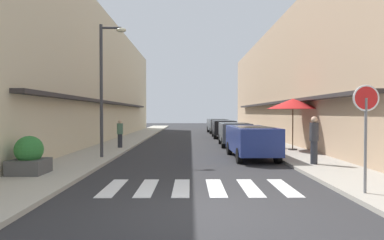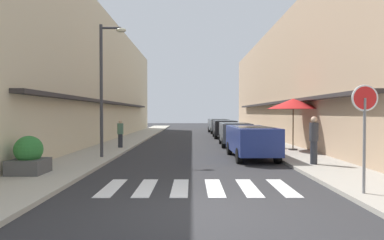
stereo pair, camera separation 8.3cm
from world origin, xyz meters
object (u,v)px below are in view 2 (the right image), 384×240
object	(u,v)px
round_street_sign	(364,110)
planter_midblock	(272,140)
parked_car_far	(224,127)
parked_car_distant	(218,124)
pedestrian_walking_near	(314,139)
pedestrian_walking_far	(120,133)
parked_car_mid	(235,131)
parked_car_near	(251,138)
cafe_umbrella	(293,104)
planter_corner	(28,157)
street_lamp	(105,77)

from	to	relation	value
round_street_sign	planter_midblock	xyz separation A→B (m)	(0.34, 10.36, -1.60)
parked_car_far	parked_car_distant	size ratio (longest dim) A/B	0.92
planter_midblock	pedestrian_walking_near	distance (m)	5.84
planter_midblock	pedestrian_walking_far	distance (m)	8.62
parked_car_mid	round_street_sign	distance (m)	12.80
parked_car_distant	planter_midblock	world-z (taller)	parked_car_distant
parked_car_near	pedestrian_walking_far	distance (m)	7.75
parked_car_mid	planter_midblock	distance (m)	2.95
parked_car_near	cafe_umbrella	xyz separation A→B (m)	(2.67, 2.49, 1.64)
parked_car_far	planter_corner	size ratio (longest dim) A/B	3.30
parked_car_mid	cafe_umbrella	world-z (taller)	cafe_umbrella
round_street_sign	pedestrian_walking_near	xyz separation A→B (m)	(0.47, 4.54, -1.05)
parked_car_mid	round_street_sign	size ratio (longest dim) A/B	1.55
cafe_umbrella	planter_corner	world-z (taller)	cafe_umbrella
parked_car_mid	parked_car_far	world-z (taller)	same
pedestrian_walking_near	pedestrian_walking_far	distance (m)	10.66
cafe_umbrella	street_lamp	bearing A→B (deg)	-163.33
street_lamp	cafe_umbrella	size ratio (longest dim) A/B	2.15
street_lamp	parked_car_distant	bearing A→B (deg)	71.30
cafe_umbrella	planter_midblock	distance (m)	2.39
cafe_umbrella	pedestrian_walking_far	size ratio (longest dim) A/B	1.74
parked_car_mid	cafe_umbrella	distance (m)	4.52
planter_corner	cafe_umbrella	bearing A→B (deg)	32.53
pedestrian_walking_near	pedestrian_walking_far	world-z (taller)	pedestrian_walking_near
pedestrian_walking_near	street_lamp	bearing A→B (deg)	147.01
parked_car_mid	cafe_umbrella	xyz separation A→B (m)	(2.67, -3.26, 1.64)
street_lamp	pedestrian_walking_far	distance (m)	4.86
planter_midblock	pedestrian_walking_near	world-z (taller)	pedestrian_walking_near
planter_corner	planter_midblock	bearing A→B (deg)	38.36
parked_car_distant	pedestrian_walking_far	distance (m)	16.80
parked_car_distant	round_street_sign	distance (m)	26.08
cafe_umbrella	parked_car_near	bearing A→B (deg)	-136.96
planter_midblock	pedestrian_walking_far	xyz separation A→B (m)	(-8.61, 0.28, 0.39)
parked_car_mid	parked_car_far	size ratio (longest dim) A/B	1.02
round_street_sign	cafe_umbrella	world-z (taller)	cafe_umbrella
parked_car_mid	planter_corner	size ratio (longest dim) A/B	3.35
parked_car_far	pedestrian_walking_near	size ratio (longest dim) A/B	2.20
parked_car_far	parked_car_distant	distance (m)	6.62
cafe_umbrella	planter_midblock	world-z (taller)	cafe_umbrella
parked_car_far	street_lamp	world-z (taller)	street_lamp
cafe_umbrella	planter_midblock	bearing A→B (deg)	130.93
planter_corner	parked_car_far	bearing A→B (deg)	64.58
parked_car_far	planter_corner	xyz separation A→B (m)	(-7.98, -16.79, -0.26)
planter_midblock	pedestrian_walking_far	bearing A→B (deg)	178.12
parked_car_distant	round_street_sign	bearing A→B (deg)	-86.72
parked_car_near	planter_midblock	bearing A→B (deg)	62.17
planter_corner	pedestrian_walking_far	size ratio (longest dim) A/B	0.78
planter_corner	pedestrian_walking_near	xyz separation A→B (m)	(9.95, 1.95, 0.43)
parked_car_distant	planter_corner	size ratio (longest dim) A/B	3.60
parked_car_mid	planter_corner	xyz separation A→B (m)	(-7.98, -10.05, -0.26)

